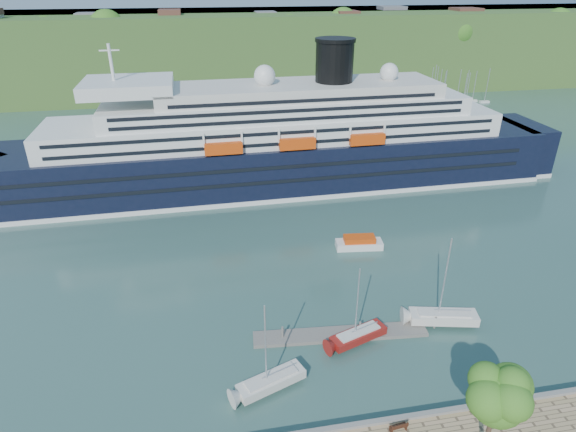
# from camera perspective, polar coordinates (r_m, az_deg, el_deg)

# --- Properties ---
(ground) EXTENTS (400.00, 400.00, 0.00)m
(ground) POSITION_cam_1_polar(r_m,az_deg,el_deg) (45.84, 11.22, -23.42)
(ground) COLOR #2B4D45
(ground) RESTS_ON ground
(far_hillside) EXTENTS (400.00, 50.00, 24.00)m
(far_hillside) POSITION_cam_1_polar(r_m,az_deg,el_deg) (173.75, -6.31, 18.99)
(far_hillside) COLOR #375F26
(far_hillside) RESTS_ON ground
(quay_coping) EXTENTS (220.00, 0.50, 0.30)m
(quay_coping) POSITION_cam_1_polar(r_m,az_deg,el_deg) (44.86, 11.46, -22.66)
(quay_coping) COLOR slate
(quay_coping) RESTS_ON promenade
(cruise_ship) EXTENTS (114.17, 18.68, 25.57)m
(cruise_ship) POSITION_cam_1_polar(r_m,az_deg,el_deg) (84.81, -2.68, 11.60)
(cruise_ship) COLOR black
(cruise_ship) RESTS_ON ground
(park_bench) EXTENTS (1.65, 0.83, 1.02)m
(park_bench) POSITION_cam_1_polar(r_m,az_deg,el_deg) (44.22, 12.96, -23.09)
(park_bench) COLOR #412012
(park_bench) RESTS_ON promenade
(promenade_tree) EXTENTS (5.55, 5.55, 9.20)m
(promenade_tree) POSITION_cam_1_polar(r_m,az_deg,el_deg) (41.90, 23.26, -20.31)
(promenade_tree) COLOR #356B1C
(promenade_tree) RESTS_ON promenade
(floating_pontoon) EXTENTS (18.90, 3.82, 0.42)m
(floating_pontoon) POSITION_cam_1_polar(r_m,az_deg,el_deg) (53.57, 6.23, -13.74)
(floating_pontoon) COLOR gray
(floating_pontoon) RESTS_ON ground
(sailboat_white_near) EXTENTS (7.52, 4.48, 9.40)m
(sailboat_white_near) POSITION_cam_1_polar(r_m,az_deg,el_deg) (44.74, -2.07, -15.64)
(sailboat_white_near) COLOR silver
(sailboat_white_near) RESTS_ON ground
(sailboat_red) EXTENTS (7.18, 4.09, 8.95)m
(sailboat_red) POSITION_cam_1_polar(r_m,az_deg,el_deg) (50.33, 8.60, -10.73)
(sailboat_red) COLOR maroon
(sailboat_red) RESTS_ON ground
(sailboat_white_far) EXTENTS (8.41, 3.97, 10.48)m
(sailboat_white_far) POSITION_cam_1_polar(r_m,az_deg,el_deg) (54.43, 18.55, -7.82)
(sailboat_white_far) COLOR silver
(sailboat_white_far) RESTS_ON ground
(tender_launch) EXTENTS (6.85, 3.01, 1.83)m
(tender_launch) POSITION_cam_1_polar(r_m,az_deg,el_deg) (68.94, 8.44, -3.08)
(tender_launch) COLOR #D0400C
(tender_launch) RESTS_ON ground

